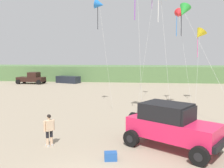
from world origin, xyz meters
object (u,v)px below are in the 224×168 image
at_px(distant_sedan, 68,80).
at_px(kite_white_parafoil, 99,5).
at_px(person_watching, 49,128).
at_px(cooler_box, 111,156).
at_px(kite_green_box, 184,11).
at_px(kite_purple_stunt, 179,13).
at_px(distant_pickup, 32,78).
at_px(kite_orange_streamer, 200,34).
at_px(jeep, 171,125).

height_order(distant_sedan, kite_white_parafoil, kite_white_parafoil).
bearing_deg(person_watching, distant_sedan, 104.86).
height_order(person_watching, distant_sedan, person_watching).
distance_m(cooler_box, kite_green_box, 13.75).
xyz_separation_m(person_watching, kite_green_box, (8.02, 8.77, 7.27)).
height_order(cooler_box, kite_white_parafoil, kite_white_parafoil).
height_order(kite_purple_stunt, kite_white_parafoil, kite_white_parafoil).
bearing_deg(cooler_box, distant_pickup, 109.87).
bearing_deg(kite_orange_streamer, cooler_box, -116.00).
bearing_deg(kite_white_parafoil, kite_orange_streamer, 18.53).
xyz_separation_m(jeep, kite_white_parafoil, (-5.12, 9.42, 7.89)).
bearing_deg(kite_orange_streamer, jeep, -108.27).
distance_m(distant_sedan, kite_purple_stunt, 25.62).
relative_size(cooler_box, kite_orange_streamer, 0.08).
bearing_deg(distant_sedan, distant_pickup, -142.16).
relative_size(cooler_box, kite_green_box, 0.06).
bearing_deg(kite_purple_stunt, kite_white_parafoil, -167.25).
bearing_deg(jeep, kite_orange_streamer, 71.73).
relative_size(jeep, cooler_box, 8.83).
relative_size(distant_sedan, kite_purple_stunt, 0.47).
bearing_deg(kite_white_parafoil, distant_sedan, 114.06).
relative_size(distant_sedan, kite_white_parafoil, 0.44).
bearing_deg(kite_orange_streamer, distant_pickup, 147.98).
height_order(jeep, distant_pickup, jeep).
bearing_deg(distant_pickup, person_watching, -63.80).
bearing_deg(jeep, cooler_box, -148.31).
bearing_deg(distant_pickup, kite_green_box, -41.36).
bearing_deg(kite_purple_stunt, distant_pickup, 142.77).
xyz_separation_m(jeep, kite_orange_streamer, (4.14, 12.53, 5.54)).
bearing_deg(distant_sedan, kite_white_parafoil, -46.14).
xyz_separation_m(jeep, kite_purple_stunt, (1.88, 11.01, 7.28)).
relative_size(jeep, kite_purple_stunt, 0.55).
relative_size(kite_purple_stunt, kite_green_box, 1.01).
bearing_deg(kite_green_box, distant_sedan, 127.12).
bearing_deg(cooler_box, kite_green_box, 54.86).
xyz_separation_m(distant_sedan, kite_green_box, (15.93, -21.04, 7.61)).
bearing_deg(cooler_box, kite_orange_streamer, 53.65).
height_order(person_watching, kite_green_box, kite_green_box).
bearing_deg(kite_white_parafoil, person_watching, -95.99).
xyz_separation_m(person_watching, cooler_box, (3.33, -1.37, -0.75)).
height_order(cooler_box, distant_sedan, distant_sedan).
bearing_deg(distant_pickup, kite_orange_streamer, -32.02).
relative_size(jeep, kite_green_box, 0.56).
distance_m(distant_pickup, kite_orange_streamer, 28.92).
distance_m(person_watching, kite_white_parafoil, 12.79).
bearing_deg(kite_orange_streamer, person_watching, -128.59).
xyz_separation_m(person_watching, distant_sedan, (-7.91, 29.81, -0.34)).
distance_m(kite_green_box, kite_white_parafoil, 7.12).
bearing_deg(person_watching, kite_white_parafoil, 84.01).
bearing_deg(jeep, kite_purple_stunt, 80.32).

